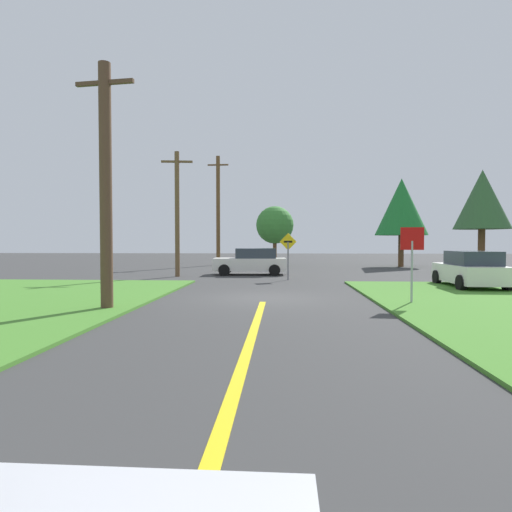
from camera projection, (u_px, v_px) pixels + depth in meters
name	position (u px, v px, depth m)	size (l,w,h in m)	color
ground_plane	(264.00, 298.00, 15.42)	(120.00, 120.00, 0.00)	#393939
lane_stripe_center	(245.00, 358.00, 7.44)	(0.20, 14.00, 0.01)	yellow
stop_sign	(412.00, 250.00, 13.80)	(0.72, 0.11, 2.48)	#9EA0A8
car_approaching_junction	(251.00, 262.00, 26.49)	(4.47, 2.25, 1.62)	white
car_on_crossroad	(470.00, 270.00, 18.71)	(2.09, 4.21, 1.62)	white
utility_pole_near	(106.00, 185.00, 12.62)	(1.80, 0.36, 7.22)	brown
utility_pole_mid	(177.00, 212.00, 24.94)	(1.80, 0.32, 7.22)	brown
utility_pole_far	(218.00, 210.00, 37.15)	(1.80, 0.33, 9.39)	brown
direction_sign	(288.00, 251.00, 22.72)	(0.89, 0.20, 2.48)	slate
oak_tree_left	(401.00, 207.00, 34.81)	(4.16, 4.16, 7.14)	brown
pine_tree_center	(482.00, 200.00, 25.88)	(3.24, 3.24, 6.35)	brown
oak_tree_right	(275.00, 225.00, 35.56)	(3.09, 3.09, 4.96)	brown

